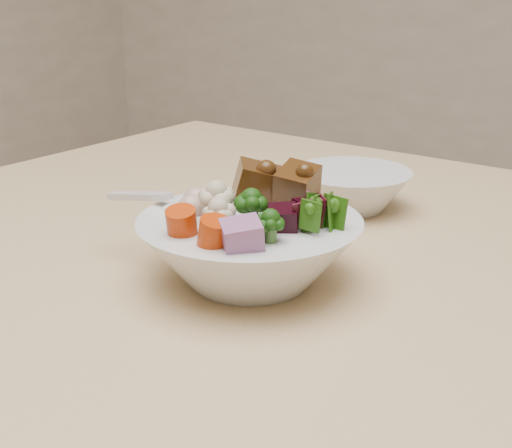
# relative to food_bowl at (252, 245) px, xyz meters

# --- Properties ---
(food_bowl) EXTENTS (0.22, 0.22, 0.12)m
(food_bowl) POSITION_rel_food_bowl_xyz_m (0.00, 0.00, 0.00)
(food_bowl) COLOR silver
(food_bowl) RESTS_ON dining_table
(soup_spoon) EXTENTS (0.12, 0.04, 0.02)m
(soup_spoon) POSITION_rel_food_bowl_xyz_m (-0.09, -0.00, 0.03)
(soup_spoon) COLOR silver
(soup_spoon) RESTS_ON food_bowl
(side_bowl) EXTENTS (0.15, 0.15, 0.05)m
(side_bowl) POSITION_rel_food_bowl_xyz_m (0.01, 0.26, -0.01)
(side_bowl) COLOR silver
(side_bowl) RESTS_ON dining_table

